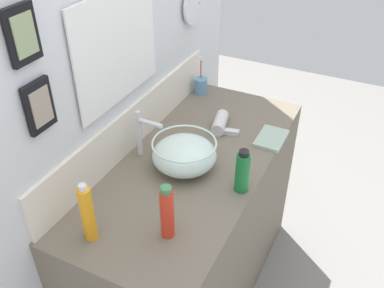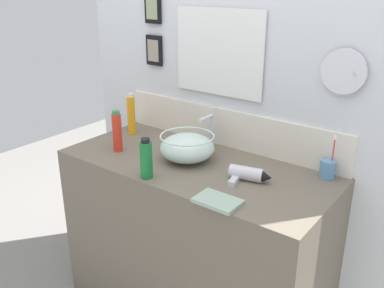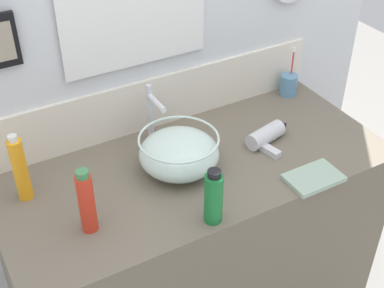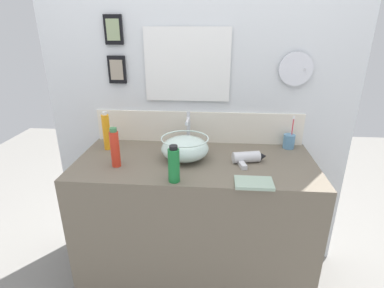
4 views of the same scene
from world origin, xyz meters
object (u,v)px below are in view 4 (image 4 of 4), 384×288
faucet (188,127)px  toothbrush_cup (289,141)px  spray_bottle (106,132)px  lotion_bottle (174,165)px  soap_dispenser (115,148)px  glass_bowl_sink (185,148)px  hand_towel (254,183)px  hair_drier (249,158)px

faucet → toothbrush_cup: 0.63m
toothbrush_cup → spray_bottle: 1.13m
toothbrush_cup → spray_bottle: (-1.12, -0.11, 0.07)m
lotion_bottle → soap_dispenser: bearing=156.6°
glass_bowl_sink → hand_towel: glass_bowl_sink is taller
hair_drier → spray_bottle: spray_bottle is taller
glass_bowl_sink → hair_drier: glass_bowl_sink is taller
soap_dispenser → hand_towel: (0.73, -0.15, -0.10)m
hair_drier → soap_dispenser: (-0.72, -0.10, 0.08)m
hair_drier → spray_bottle: 0.86m
faucet → spray_bottle: 0.50m
hair_drier → hand_towel: bearing=-89.2°
toothbrush_cup → lotion_bottle: (-0.65, -0.48, 0.04)m
spray_bottle → toothbrush_cup: bearing=5.4°
spray_bottle → hand_towel: spray_bottle is taller
lotion_bottle → hand_towel: (0.39, -0.00, -0.08)m
toothbrush_cup → lotion_bottle: bearing=-143.5°
hair_drier → hand_towel: (0.00, -0.25, -0.02)m
glass_bowl_sink → faucet: (0.00, 0.20, 0.06)m
lotion_bottle → glass_bowl_sink: bearing=84.3°
faucet → hand_towel: size_ratio=1.18×
hair_drier → spray_bottle: bearing=171.2°
glass_bowl_sink → toothbrush_cup: (0.63, 0.22, -0.02)m
faucet → spray_bottle: spray_bottle is taller
toothbrush_cup → hand_towel: 0.56m
spray_bottle → hair_drier: bearing=-8.8°
hair_drier → soap_dispenser: size_ratio=0.92×
glass_bowl_sink → lotion_bottle: size_ratio=1.43×
toothbrush_cup → glass_bowl_sink: bearing=-160.8°
faucet → soap_dispenser: 0.49m
faucet → hair_drier: 0.43m
faucet → soap_dispenser: size_ratio=1.00×
faucet → hair_drier: faucet is taller
hand_towel → lotion_bottle: bearing=179.7°
toothbrush_cup → soap_dispenser: 1.05m
faucet → lotion_bottle: faucet is taller
faucet → glass_bowl_sink: bearing=-90.0°
soap_dispenser → faucet: bearing=41.4°
glass_bowl_sink → soap_dispenser: 0.38m
glass_bowl_sink → faucet: 0.21m
toothbrush_cup → hand_towel: bearing=-118.7°
glass_bowl_sink → soap_dispenser: (-0.36, -0.12, 0.04)m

